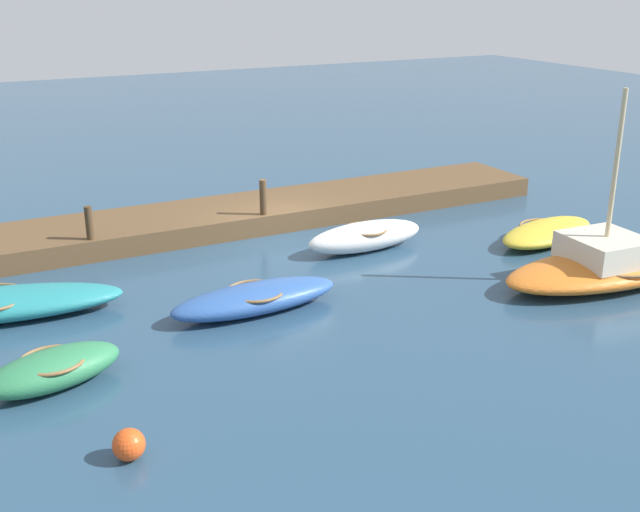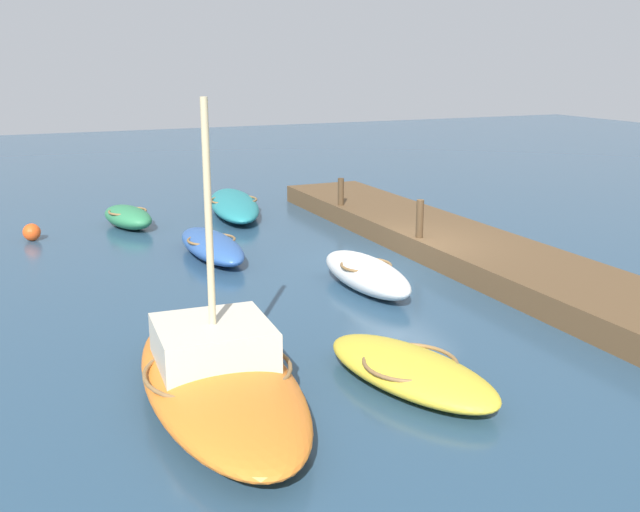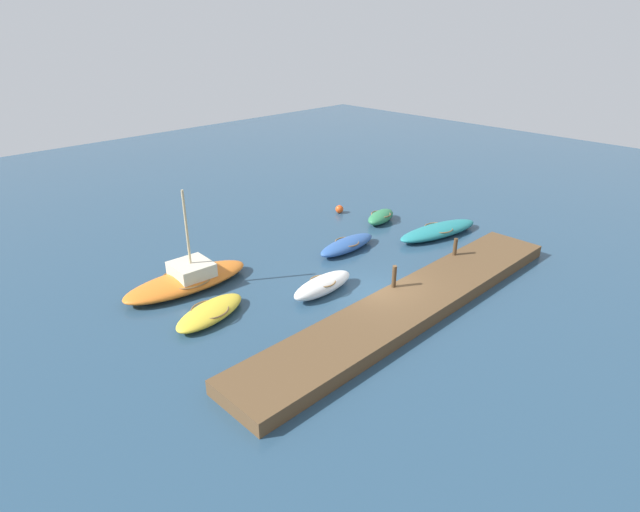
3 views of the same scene
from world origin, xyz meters
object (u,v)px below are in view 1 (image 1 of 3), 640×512
object	(u,v)px
rowboat_white	(365,236)
mooring_post_mid_west	(89,223)
rowboat_blue	(255,298)
rowboat_yellow	(548,232)
dinghy_green	(53,369)
marker_buoy	(129,445)
sailboat_orange	(611,264)
mooring_post_west	(263,197)

from	to	relation	value
rowboat_white	mooring_post_mid_west	bearing A→B (deg)	-22.74
rowboat_white	rowboat_blue	bearing A→B (deg)	28.06
rowboat_yellow	rowboat_blue	world-z (taller)	rowboat_blue
dinghy_green	marker_buoy	distance (m)	3.11
sailboat_orange	marker_buoy	distance (m)	13.10
rowboat_yellow	sailboat_orange	distance (m)	3.27
rowboat_blue	mooring_post_west	distance (m)	5.89
rowboat_blue	dinghy_green	distance (m)	5.02
marker_buoy	sailboat_orange	bearing A→B (deg)	-170.38
rowboat_yellow	mooring_post_west	world-z (taller)	mooring_post_west
rowboat_blue	marker_buoy	distance (m)	6.15
sailboat_orange	mooring_post_west	bearing A→B (deg)	-47.30
rowboat_white	rowboat_yellow	world-z (taller)	rowboat_white
sailboat_orange	dinghy_green	xyz separation A→B (m)	(13.57, -0.85, -0.10)
rowboat_yellow	rowboat_blue	distance (m)	9.64
rowboat_yellow	sailboat_orange	world-z (taller)	sailboat_orange
dinghy_green	mooring_post_west	distance (m)	9.99
rowboat_blue	mooring_post_west	bearing A→B (deg)	-117.26
marker_buoy	rowboat_blue	bearing A→B (deg)	-132.23
dinghy_green	mooring_post_mid_west	distance (m)	7.16
rowboat_white	mooring_post_mid_west	xyz separation A→B (m)	(7.08, -2.68, 0.66)
rowboat_yellow	rowboat_blue	size ratio (longest dim) A/B	0.97
rowboat_yellow	mooring_post_west	size ratio (longest dim) A/B	3.76
sailboat_orange	dinghy_green	bearing A→B (deg)	-0.30
rowboat_blue	mooring_post_west	size ratio (longest dim) A/B	3.88
mooring_post_west	marker_buoy	xyz separation A→B (m)	(6.64, 9.82, -0.88)
rowboat_white	rowboat_blue	world-z (taller)	rowboat_white
mooring_post_mid_west	mooring_post_west	bearing A→B (deg)	180.00
rowboat_yellow	sailboat_orange	xyz separation A→B (m)	(0.82, 3.16, 0.18)
mooring_post_west	rowboat_blue	bearing A→B (deg)	64.56
mooring_post_west	mooring_post_mid_west	xyz separation A→B (m)	(5.11, 0.00, -0.07)
rowboat_yellow	mooring_post_mid_west	xyz separation A→B (m)	(12.21, -4.48, 0.78)
rowboat_yellow	marker_buoy	bearing A→B (deg)	7.60
dinghy_green	rowboat_blue	bearing A→B (deg)	-176.09
mooring_post_mid_west	dinghy_green	bearing A→B (deg)	72.19
rowboat_yellow	sailboat_orange	size ratio (longest dim) A/B	0.62
rowboat_blue	marker_buoy	bearing A→B (deg)	45.95
rowboat_yellow	dinghy_green	xyz separation A→B (m)	(14.39, 2.31, 0.08)
rowboat_white	dinghy_green	distance (m)	10.13
rowboat_blue	mooring_post_mid_west	size ratio (longest dim) A/B	4.50
rowboat_blue	dinghy_green	bearing A→B (deg)	15.74
rowboat_yellow	marker_buoy	xyz separation A→B (m)	(13.74, 5.35, -0.02)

